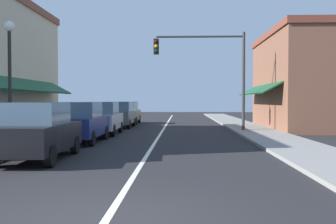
# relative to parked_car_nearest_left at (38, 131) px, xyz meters

# --- Properties ---
(ground_plane) EXTENTS (80.00, 80.00, 0.00)m
(ground_plane) POSITION_rel_parked_car_nearest_left_xyz_m (3.26, 11.93, -0.88)
(ground_plane) COLOR black
(sidewalk_left) EXTENTS (2.60, 56.00, 0.12)m
(sidewalk_left) POSITION_rel_parked_car_nearest_left_xyz_m (-2.24, 11.93, -0.82)
(sidewalk_left) COLOR gray
(sidewalk_left) RESTS_ON ground
(sidewalk_right) EXTENTS (2.60, 56.00, 0.12)m
(sidewalk_right) POSITION_rel_parked_car_nearest_left_xyz_m (8.76, 11.93, -0.82)
(sidewalk_right) COLOR gray
(sidewalk_right) RESTS_ON ground
(lane_center_stripe) EXTENTS (0.14, 52.00, 0.01)m
(lane_center_stripe) POSITION_rel_parked_car_nearest_left_xyz_m (3.26, 11.93, -0.88)
(lane_center_stripe) COLOR silver
(lane_center_stripe) RESTS_ON ground
(storefront_right_block) EXTENTS (6.28, 10.20, 6.32)m
(storefront_right_block) POSITION_rel_parked_car_nearest_left_xyz_m (12.54, 13.93, 2.29)
(storefront_right_block) COLOR brown
(storefront_right_block) RESTS_ON ground
(parked_car_nearest_left) EXTENTS (1.86, 4.14, 1.77)m
(parked_car_nearest_left) POSITION_rel_parked_car_nearest_left_xyz_m (0.00, 0.00, 0.00)
(parked_car_nearest_left) COLOR black
(parked_car_nearest_left) RESTS_ON ground
(parked_car_second_left) EXTENTS (1.79, 4.10, 1.77)m
(parked_car_second_left) POSITION_rel_parked_car_nearest_left_xyz_m (0.01, 4.99, 0.00)
(parked_car_second_left) COLOR navy
(parked_car_second_left) RESTS_ON ground
(parked_car_third_left) EXTENTS (1.83, 4.13, 1.77)m
(parked_car_third_left) POSITION_rel_parked_car_nearest_left_xyz_m (0.11, 9.09, 0.00)
(parked_car_third_left) COLOR #B7BABF
(parked_car_third_left) RESTS_ON ground
(parked_car_far_left) EXTENTS (1.79, 4.10, 1.77)m
(parked_car_far_left) POSITION_rel_parked_car_nearest_left_xyz_m (0.22, 14.39, 0.00)
(parked_car_far_left) COLOR #4C5156
(parked_car_far_left) RESTS_ON ground
(parked_car_distant_left) EXTENTS (1.82, 4.12, 1.77)m
(parked_car_distant_left) POSITION_rel_parked_car_nearest_left_xyz_m (0.12, 18.83, 0.00)
(parked_car_distant_left) COLOR brown
(parked_car_distant_left) RESTS_ON ground
(traffic_signal_mast_arm) EXTENTS (5.36, 0.50, 5.85)m
(traffic_signal_mast_arm) POSITION_rel_parked_car_nearest_left_xyz_m (6.23, 11.03, 3.13)
(traffic_signal_mast_arm) COLOR #333333
(traffic_signal_mast_arm) RESTS_ON ground
(street_lamp_left_near) EXTENTS (0.36, 0.36, 4.61)m
(street_lamp_left_near) POSITION_rel_parked_car_nearest_left_xyz_m (-1.61, 1.65, 2.24)
(street_lamp_left_near) COLOR black
(street_lamp_left_near) RESTS_ON ground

